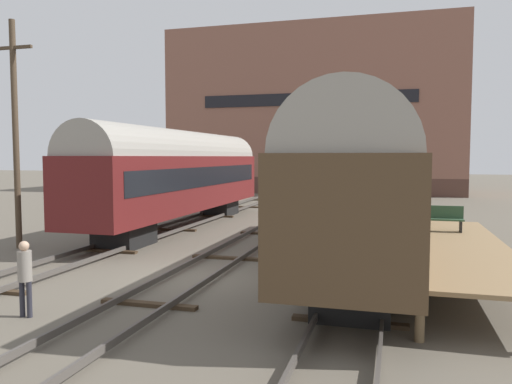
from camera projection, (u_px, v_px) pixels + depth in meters
name	position (u px, v px, depth m)	size (l,w,h in m)	color
ground_plane	(195.00, 278.00, 15.43)	(200.00, 200.00, 0.00)	#60594C
track_left	(57.00, 264.00, 16.76)	(2.60, 60.00, 0.26)	#4C4742
track_middle	(195.00, 274.00, 15.42)	(2.60, 60.00, 0.26)	#4C4742
track_right	(359.00, 285.00, 14.08)	(2.60, 60.00, 0.26)	#4C4742
train_car_maroon	(182.00, 172.00, 26.44)	(2.91, 18.11, 5.15)	black
train_car_brown	(368.00, 178.00, 17.55)	(3.10, 17.99, 5.29)	black
station_platform	(457.00, 247.00, 15.13)	(2.90, 11.55, 1.10)	#8C704C
bench	(443.00, 218.00, 17.77)	(1.40, 0.40, 0.91)	#2D4C33
person_worker	(25.00, 271.00, 11.64)	(0.32, 0.32, 1.80)	#282833
utility_pole	(16.00, 131.00, 20.23)	(1.80, 0.24, 9.24)	#473828
warehouse_building	(315.00, 113.00, 54.43)	(30.14, 11.61, 17.08)	#4F342A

